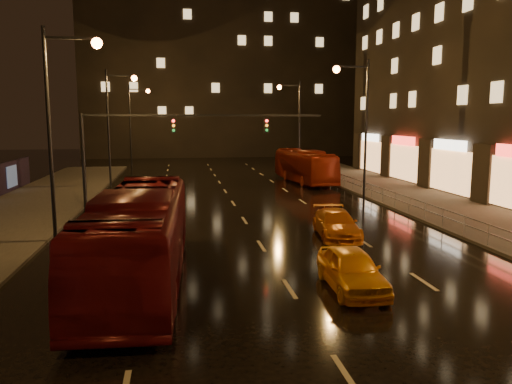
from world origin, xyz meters
TOP-DOWN VIEW (x-y plane):
  - ground at (0.00, 20.00)m, footprint 140.00×140.00m
  - sidewalk_right at (13.50, 15.00)m, footprint 7.00×70.00m
  - building_distant at (4.00, 72.00)m, footprint 44.00×16.00m
  - traffic_signal at (-5.06, 20.00)m, footprint 15.31×0.32m
  - railing_right at (10.20, 18.00)m, footprint 0.05×56.00m
  - bus_red at (-5.16, 5.52)m, footprint 3.39×12.32m
  - bus_curb at (7.84, 32.64)m, footprint 3.54×11.08m
  - taxi_near at (2.10, 3.61)m, footprint 1.84×4.29m
  - taxi_far at (4.00, 11.18)m, footprint 2.37×4.80m

SIDE VIEW (x-z plane):
  - ground at x=0.00m, z-range 0.00..0.00m
  - sidewalk_right at x=13.50m, z-range 0.00..0.15m
  - taxi_far at x=4.00m, z-range 0.00..1.34m
  - taxi_near at x=2.10m, z-range 0.00..1.44m
  - railing_right at x=10.20m, z-range 0.40..1.40m
  - bus_curb at x=7.84m, z-range 0.00..3.03m
  - bus_red at x=-5.16m, z-range 0.00..3.40m
  - traffic_signal at x=-5.06m, z-range 1.64..7.84m
  - building_distant at x=4.00m, z-range 0.00..36.00m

